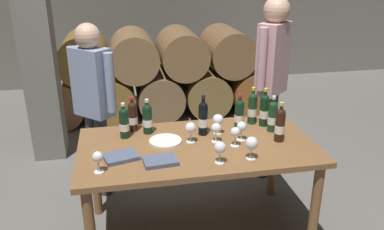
# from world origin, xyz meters

# --- Properties ---
(ground_plane) EXTENTS (14.00, 14.00, 0.00)m
(ground_plane) POSITION_xyz_m (0.00, 0.00, 0.00)
(ground_plane) COLOR #66635E
(barrel_stack) EXTENTS (3.12, 0.90, 1.15)m
(barrel_stack) POSITION_xyz_m (0.00, 2.60, 0.54)
(barrel_stack) COLOR brown
(barrel_stack) RESTS_ON ground_plane
(stone_pillar) EXTENTS (0.32, 0.32, 2.60)m
(stone_pillar) POSITION_xyz_m (-1.30, 1.60, 1.30)
(stone_pillar) COLOR slate
(stone_pillar) RESTS_ON ground_plane
(dining_table) EXTENTS (1.70, 0.90, 0.76)m
(dining_table) POSITION_xyz_m (0.00, 0.00, 0.67)
(dining_table) COLOR brown
(dining_table) RESTS_ON ground_plane
(wine_bottle_0) EXTENTS (0.07, 0.07, 0.30)m
(wine_bottle_0) POSITION_xyz_m (0.60, -0.05, 0.89)
(wine_bottle_0) COLOR black
(wine_bottle_0) RESTS_ON dining_table
(wine_bottle_1) EXTENTS (0.07, 0.07, 0.28)m
(wine_bottle_1) POSITION_xyz_m (0.38, 0.22, 0.88)
(wine_bottle_1) COLOR black
(wine_bottle_1) RESTS_ON dining_table
(wine_bottle_2) EXTENTS (0.07, 0.07, 0.31)m
(wine_bottle_2) POSITION_xyz_m (0.59, 0.24, 0.89)
(wine_bottle_2) COLOR black
(wine_bottle_2) RESTS_ON dining_table
(wine_bottle_3) EXTENTS (0.07, 0.07, 0.31)m
(wine_bottle_3) POSITION_xyz_m (0.52, 0.30, 0.89)
(wine_bottle_3) COLOR #19381E
(wine_bottle_3) RESTS_ON dining_table
(wine_bottle_4) EXTENTS (0.07, 0.07, 0.27)m
(wine_bottle_4) POSITION_xyz_m (-0.33, 0.27, 0.88)
(wine_bottle_4) COLOR black
(wine_bottle_4) RESTS_ON dining_table
(wine_bottle_5) EXTENTS (0.07, 0.07, 0.29)m
(wine_bottle_5) POSITION_xyz_m (0.62, 0.12, 0.88)
(wine_bottle_5) COLOR #19381E
(wine_bottle_5) RESTS_ON dining_table
(wine_bottle_6) EXTENTS (0.07, 0.07, 0.31)m
(wine_bottle_6) POSITION_xyz_m (0.08, 0.16, 0.89)
(wine_bottle_6) COLOR black
(wine_bottle_6) RESTS_ON dining_table
(wine_bottle_7) EXTENTS (0.07, 0.07, 0.27)m
(wine_bottle_7) POSITION_xyz_m (-0.51, 0.22, 0.88)
(wine_bottle_7) COLOR black
(wine_bottle_7) RESTS_ON dining_table
(wine_bottle_8) EXTENTS (0.07, 0.07, 0.27)m
(wine_bottle_8) POSITION_xyz_m (-0.44, 0.34, 0.88)
(wine_bottle_8) COLOR black
(wine_bottle_8) RESTS_ON dining_table
(wine_glass_0) EXTENTS (0.09, 0.09, 0.16)m
(wine_glass_0) POSITION_xyz_m (0.31, -0.29, 0.87)
(wine_glass_0) COLOR white
(wine_glass_0) RESTS_ON dining_table
(wine_glass_1) EXTENTS (0.08, 0.08, 0.16)m
(wine_glass_1) POSITION_xyz_m (-0.04, 0.05, 0.87)
(wine_glass_1) COLOR white
(wine_glass_1) RESTS_ON dining_table
(wine_glass_2) EXTENTS (0.07, 0.07, 0.15)m
(wine_glass_2) POSITION_xyz_m (0.14, 0.02, 0.86)
(wine_glass_2) COLOR white
(wine_glass_2) RESTS_ON dining_table
(wine_glass_3) EXTENTS (0.07, 0.07, 0.14)m
(wine_glass_3) POSITION_xyz_m (0.26, -0.08, 0.86)
(wine_glass_3) COLOR white
(wine_glass_3) RESTS_ON dining_table
(wine_glass_4) EXTENTS (0.08, 0.08, 0.16)m
(wine_glass_4) POSITION_xyz_m (0.19, 0.15, 0.87)
(wine_glass_4) COLOR white
(wine_glass_4) RESTS_ON dining_table
(wine_glass_5) EXTENTS (0.08, 0.08, 0.15)m
(wine_glass_5) POSITION_xyz_m (0.09, -0.30, 0.87)
(wine_glass_5) COLOR white
(wine_glass_5) RESTS_ON dining_table
(wine_glass_6) EXTENTS (0.07, 0.07, 0.14)m
(wine_glass_6) POSITION_xyz_m (-0.69, -0.27, 0.86)
(wine_glass_6) COLOR white
(wine_glass_6) RESTS_ON dining_table
(wine_glass_7) EXTENTS (0.07, 0.07, 0.15)m
(wine_glass_7) POSITION_xyz_m (0.33, 0.01, 0.86)
(wine_glass_7) COLOR white
(wine_glass_7) RESTS_ON dining_table
(tasting_notebook) EXTENTS (0.25, 0.21, 0.03)m
(tasting_notebook) POSITION_xyz_m (-0.55, -0.12, 0.77)
(tasting_notebook) COLOR #4C5670
(tasting_notebook) RESTS_ON dining_table
(leather_ledger) EXTENTS (0.23, 0.18, 0.03)m
(leather_ledger) POSITION_xyz_m (-0.29, -0.22, 0.77)
(leather_ledger) COLOR #4C5670
(leather_ledger) RESTS_ON dining_table
(serving_plate) EXTENTS (0.24, 0.24, 0.01)m
(serving_plate) POSITION_xyz_m (-0.22, 0.09, 0.77)
(serving_plate) COLOR white
(serving_plate) RESTS_ON dining_table
(sommelier_presenting) EXTENTS (0.39, 0.35, 1.72)m
(sommelier_presenting) POSITION_xyz_m (0.85, 0.75, 1.04)
(sommelier_presenting) COLOR #383842
(sommelier_presenting) RESTS_ON ground_plane
(taster_seated_left) EXTENTS (0.38, 0.37, 1.54)m
(taster_seated_left) POSITION_xyz_m (-0.75, 0.72, 0.92)
(taster_seated_left) COLOR #383842
(taster_seated_left) RESTS_ON ground_plane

